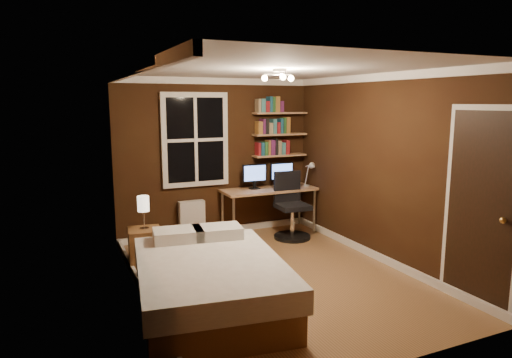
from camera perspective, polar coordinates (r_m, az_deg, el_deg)
name	(u,v)px	position (r m, az deg, el deg)	size (l,w,h in m)	color
floor	(274,277)	(5.75, 2.28, -12.16)	(4.20, 4.20, 0.00)	brown
wall_back	(216,158)	(7.33, -5.01, 2.67)	(3.20, 0.04, 2.50)	black
wall_left	(138,188)	(4.92, -14.54, -1.04)	(0.04, 4.20, 2.50)	black
wall_right	(382,169)	(6.29, 15.52, 1.19)	(0.04, 4.20, 2.50)	black
ceiling	(276,69)	(5.35, 2.47, 13.54)	(3.20, 4.20, 0.02)	white
window	(195,140)	(7.16, -7.61, 4.87)	(1.06, 0.06, 1.46)	white
door	(480,211)	(5.25, 26.19, -3.59)	(0.03, 0.82, 2.05)	black
door_knob	(503,220)	(5.04, 28.49, -4.57)	(0.06, 0.06, 0.06)	gold
ceiling_fixture	(280,78)	(5.26, 2.96, 12.51)	(0.44, 0.44, 0.18)	beige
bookshelf_lower	(280,155)	(7.65, 2.96, 2.98)	(0.92, 0.22, 0.03)	#A97B52
books_row_lower	(280,148)	(7.63, 2.97, 3.95)	(0.54, 0.16, 0.23)	maroon
bookshelf_middle	(280,134)	(7.61, 2.98, 5.60)	(0.92, 0.22, 0.03)	#A97B52
books_row_middle	(280,126)	(7.61, 2.99, 6.57)	(0.54, 0.16, 0.23)	navy
bookshelf_upper	(280,113)	(7.60, 3.00, 8.23)	(0.92, 0.22, 0.03)	#A97B52
books_row_upper	(280,105)	(7.60, 3.01, 9.21)	(0.42, 0.16, 0.23)	#255725
bed	(210,282)	(4.86, -5.80, -12.72)	(1.70, 2.17, 0.68)	brown
nightstand	(145,248)	(6.18, -13.70, -8.36)	(0.41, 0.41, 0.51)	brown
bedside_lamp	(144,213)	(6.05, -13.87, -4.09)	(0.15, 0.15, 0.43)	white
radiator	(192,220)	(7.27, -8.02, -5.07)	(0.40, 0.14, 0.60)	silver
desk	(269,192)	(7.44, 1.63, -1.67)	(1.55, 0.58, 0.74)	#A97B52
monitor_left	(255,177)	(7.37, -0.19, 0.31)	(0.42, 0.12, 0.41)	black
monitor_right	(282,175)	(7.58, 3.24, 0.56)	(0.42, 0.12, 0.41)	black
desk_lamp	(309,174)	(7.59, 6.68, 0.66)	(0.14, 0.32, 0.44)	silver
office_chair	(291,213)	(7.24, 4.40, -4.22)	(0.58, 0.58, 1.05)	black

